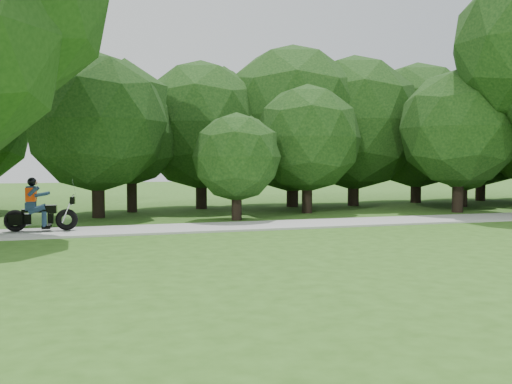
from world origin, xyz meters
TOP-DOWN VIEW (x-y plane):
  - ground at (0.00, 0.00)m, footprint 100.00×100.00m
  - walkway at (0.00, 8.00)m, footprint 60.00×2.20m
  - tree_line at (2.30, 14.56)m, footprint 39.00×12.49m
  - touring_motorcycle at (-8.28, 8.29)m, footprint 2.00×0.66m

SIDE VIEW (x-z plane):
  - ground at x=0.00m, z-range 0.00..0.00m
  - walkway at x=0.00m, z-range 0.00..0.06m
  - touring_motorcycle at x=-8.28m, z-range -0.15..1.38m
  - tree_line at x=2.30m, z-range -0.04..7.25m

